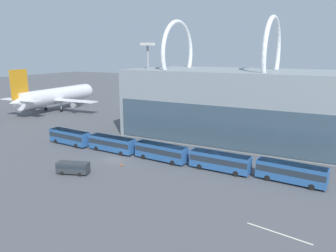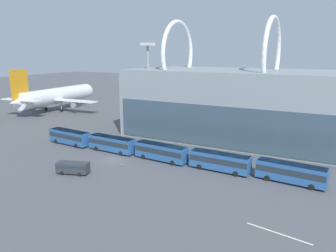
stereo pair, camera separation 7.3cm
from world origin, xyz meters
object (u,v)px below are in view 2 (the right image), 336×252
(shuttle_bus_2, at_px, (161,151))
(shuttle_bus_1, at_px, (112,143))
(floodlight_mast, at_px, (148,71))
(airliner_at_gate_near, at_px, (55,96))
(shuttle_bus_0, at_px, (70,136))
(airliner_at_gate_far, at_px, (203,108))
(service_van_foreground, at_px, (73,167))
(shuttle_bus_4, at_px, (291,172))
(traffic_cone_0, at_px, (122,164))
(shuttle_bus_3, at_px, (220,161))

(shuttle_bus_2, bearing_deg, shuttle_bus_1, -176.06)
(shuttle_bus_2, bearing_deg, floodlight_mast, 131.48)
(airliner_at_gate_near, height_order, shuttle_bus_0, airliner_at_gate_near)
(airliner_at_gate_far, bearing_deg, airliner_at_gate_near, 94.17)
(airliner_at_gate_far, xyz_separation_m, service_van_foreground, (-5.61, -47.26, -3.88))
(shuttle_bus_2, relative_size, shuttle_bus_4, 1.00)
(shuttle_bus_2, xyz_separation_m, traffic_cone_0, (-5.01, -6.46, -1.64))
(shuttle_bus_0, relative_size, shuttle_bus_2, 1.00)
(shuttle_bus_1, height_order, traffic_cone_0, shuttle_bus_1)
(airliner_at_gate_near, distance_m, shuttle_bus_2, 69.32)
(shuttle_bus_4, relative_size, traffic_cone_0, 17.23)
(shuttle_bus_4, distance_m, floodlight_mast, 46.97)
(airliner_at_gate_far, distance_m, shuttle_bus_1, 34.35)
(shuttle_bus_2, xyz_separation_m, floodlight_mast, (-15.31, 20.31, 14.26))
(shuttle_bus_3, distance_m, service_van_foreground, 26.48)
(traffic_cone_0, bearing_deg, shuttle_bus_0, 161.69)
(shuttle_bus_1, distance_m, shuttle_bus_2, 12.32)
(floodlight_mast, bearing_deg, shuttle_bus_2, -52.99)
(shuttle_bus_1, distance_m, shuttle_bus_3, 24.64)
(airliner_at_gate_far, distance_m, shuttle_bus_0, 39.05)
(floodlight_mast, bearing_deg, shuttle_bus_3, -36.32)
(airliner_at_gate_far, relative_size, service_van_foreground, 7.03)
(airliner_at_gate_near, distance_m, shuttle_bus_3, 80.52)
(shuttle_bus_1, xyz_separation_m, traffic_cone_0, (7.31, -6.57, -1.64))
(shuttle_bus_4, bearing_deg, shuttle_bus_2, -174.92)
(airliner_at_gate_near, relative_size, airliner_at_gate_far, 0.95)
(shuttle_bus_2, bearing_deg, shuttle_bus_0, -175.63)
(airliner_at_gate_near, relative_size, service_van_foreground, 6.69)
(shuttle_bus_3, bearing_deg, shuttle_bus_4, 2.95)
(shuttle_bus_1, bearing_deg, airliner_at_gate_far, 80.06)
(floodlight_mast, bearing_deg, shuttle_bus_1, -81.57)
(service_van_foreground, height_order, floodlight_mast, floodlight_mast)
(traffic_cone_0, bearing_deg, shuttle_bus_3, 20.44)
(service_van_foreground, distance_m, floodlight_mast, 37.60)
(shuttle_bus_3, xyz_separation_m, service_van_foreground, (-22.58, -13.81, -0.70))
(shuttle_bus_4, xyz_separation_m, floodlight_mast, (-39.94, 20.18, 14.26))
(shuttle_bus_1, height_order, shuttle_bus_3, same)
(shuttle_bus_2, distance_m, floodlight_mast, 29.15)
(floodlight_mast, bearing_deg, shuttle_bus_0, -114.71)
(shuttle_bus_1, distance_m, shuttle_bus_4, 36.95)
(airliner_at_gate_near, distance_m, floodlight_mast, 49.01)
(airliner_at_gate_far, bearing_deg, floodlight_mast, 142.57)
(floodlight_mast, distance_m, traffic_cone_0, 32.79)
(shuttle_bus_1, distance_m, service_van_foreground, 14.10)
(service_van_foreground, bearing_deg, shuttle_bus_2, -144.81)
(shuttle_bus_0, bearing_deg, shuttle_bus_2, 4.59)
(shuttle_bus_2, distance_m, shuttle_bus_3, 12.32)
(shuttle_bus_0, bearing_deg, airliner_at_gate_far, 63.79)
(shuttle_bus_4, bearing_deg, floodlight_mast, 157.98)
(shuttle_bus_3, relative_size, service_van_foreground, 1.87)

